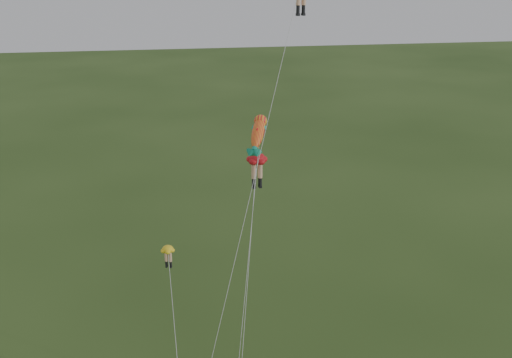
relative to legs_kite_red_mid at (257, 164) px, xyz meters
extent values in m
cylinder|color=black|center=(2.94, 1.39, 10.08)|extent=(0.24, 0.24, 0.52)
cube|color=black|center=(2.94, 1.39, 9.75)|extent=(0.25, 0.34, 0.15)
cylinder|color=black|center=(3.34, 1.51, 10.08)|extent=(0.24, 0.24, 0.52)
cube|color=black|center=(3.34, 1.51, 9.75)|extent=(0.25, 0.34, 0.15)
cylinder|color=silver|center=(-1.05, -4.15, -0.54)|extent=(8.42, 11.24, 25.07)
ellipsoid|color=red|center=(0.04, 0.13, 0.38)|extent=(1.74, 1.74, 0.75)
cylinder|color=#EBAF8B|center=(-0.19, 0.09, -0.51)|extent=(0.34, 0.34, 1.15)
cylinder|color=black|center=(-0.19, 0.09, -1.38)|extent=(0.26, 0.26, 0.58)
cube|color=black|center=(-0.19, 0.09, -1.75)|extent=(0.24, 0.36, 0.17)
cylinder|color=#EBAF8B|center=(0.26, 0.17, -0.51)|extent=(0.34, 0.34, 1.15)
cylinder|color=black|center=(0.26, 0.17, -1.38)|extent=(0.26, 0.26, 0.58)
cube|color=black|center=(0.26, 0.17, -1.75)|extent=(0.24, 0.36, 0.17)
cylinder|color=silver|center=(-1.32, -4.77, -6.16)|extent=(2.76, 9.84, 13.83)
ellipsoid|color=yellow|center=(-6.34, -3.59, -4.16)|extent=(1.16, 1.16, 0.46)
cylinder|color=#EBAF8B|center=(-6.47, -3.55, -4.70)|extent=(0.20, 0.20, 0.70)
cylinder|color=black|center=(-6.47, -3.55, -5.22)|extent=(0.16, 0.16, 0.35)
cube|color=black|center=(-6.47, -3.55, -5.45)|extent=(0.17, 0.23, 0.10)
cylinder|color=#EBAF8B|center=(-6.20, -3.64, -4.70)|extent=(0.20, 0.20, 0.70)
cylinder|color=black|center=(-6.20, -3.64, -5.22)|extent=(0.16, 0.16, 0.35)
cube|color=black|center=(-6.20, -3.64, -5.45)|extent=(0.17, 0.23, 0.10)
cylinder|color=silver|center=(-6.13, -7.55, -8.50)|extent=(0.45, 7.93, 9.16)
ellipsoid|color=orange|center=(-0.11, -1.37, 2.73)|extent=(1.84, 3.00, 2.32)
sphere|color=orange|center=(-0.11, -1.37, 2.73)|extent=(1.28, 1.48, 1.25)
cone|color=#169071|center=(-0.11, -1.37, 2.73)|extent=(1.05, 1.31, 1.22)
cone|color=#169071|center=(-0.11, -1.37, 2.73)|extent=(1.05, 1.31, 1.22)
cone|color=#169071|center=(-0.11, -1.37, 2.73)|extent=(0.60, 0.74, 0.68)
cone|color=#169071|center=(-0.11, -1.37, 2.73)|extent=(0.60, 0.74, 0.68)
cone|color=red|center=(-0.11, -1.37, 2.73)|extent=(0.64, 0.76, 0.66)
cylinder|color=silver|center=(-1.45, -5.09, -5.17)|extent=(2.72, 7.48, 15.81)
camera|label=1|loc=(-5.69, -36.41, 13.33)|focal=40.00mm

